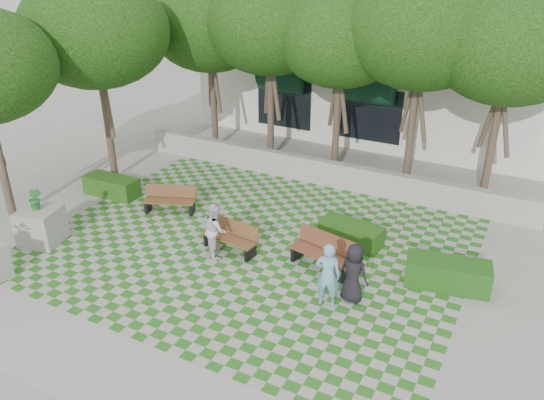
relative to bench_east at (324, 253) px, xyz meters
The scene contains 17 objects.
ground 2.59m from the bench_east, 157.49° to the right, with size 90.00×90.00×0.00m, color gray.
lawn 2.40m from the bench_east, behind, with size 12.00×12.00×0.00m, color #2B721E.
sidewalk_south 6.16m from the bench_east, 112.53° to the right, with size 16.00×2.00×0.01m, color #9E9B93.
sidewalk_west 9.57m from the bench_east, behind, with size 2.00×12.00×0.01m, color #9E9B93.
retaining_wall 5.73m from the bench_east, 114.26° to the left, with size 15.00×0.36×0.90m, color #9E9B93.
bench_east is the anchor object (origin of this frame).
bench_mid 2.73m from the bench_east, behind, with size 1.72×0.75×0.88m.
bench_west 5.81m from the bench_east, behind, with size 1.75×1.13×0.88m.
hedge_east 3.20m from the bench_east, 12.45° to the left, with size 2.08×0.83×0.73m, color #1A4913.
hedge_midright 1.62m from the bench_east, 83.25° to the left, with size 1.83×0.73×0.64m, color #1F4913.
hedge_west 8.39m from the bench_east, behind, with size 1.94×0.77×0.68m, color #1E4913.
planter_back 8.24m from the bench_east, 161.65° to the right, with size 1.32×1.32×1.78m.
person_blue 1.67m from the bench_east, 64.37° to the right, with size 0.62×0.41×1.70m, color #70ACCC.
person_dark 1.58m from the bench_east, 40.15° to the right, with size 0.76×0.49×1.55m, color black.
person_white 3.06m from the bench_east, 165.31° to the right, with size 0.77×0.60×1.59m, color silver.
tree_row 8.05m from the bench_east, 130.26° to the left, with size 17.70×13.40×7.41m.
building 13.34m from the bench_east, 96.19° to the left, with size 18.00×8.92×5.15m.
Camera 1 is at (6.84, -10.44, 7.91)m, focal length 35.00 mm.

